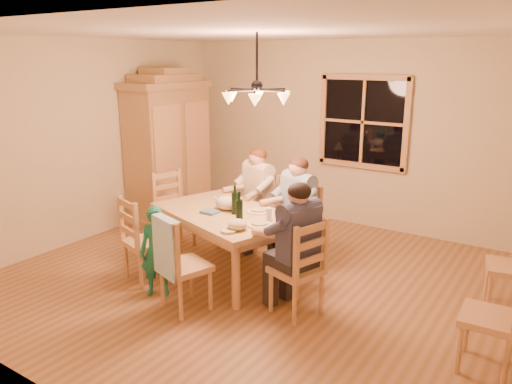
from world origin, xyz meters
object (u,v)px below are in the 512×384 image
Objects in this scene: wine_bottle_b at (239,207)px; chair_far_right at (296,242)px; chair_end_right at (296,284)px; adult_slate_man at (297,232)px; armoire at (169,151)px; chair_end_left at (175,223)px; chair_near_left at (147,255)px; chair_spare_back at (508,282)px; chair_far_left at (257,226)px; child at (157,252)px; chair_near_right at (186,280)px; adult_plaid_man at (297,199)px; chandelier at (257,95)px; wine_bottle_a at (235,200)px; chair_spare_front at (487,335)px; adult_woman at (257,186)px; dining_table at (226,220)px.

chair_far_right is at bearing 75.65° from wine_bottle_b.
adult_slate_man is (0.00, 0.00, 0.54)m from chair_end_right.
armoire is 2.32× the size of chair_end_left.
chair_near_left is 3.80m from chair_spare_back.
chair_far_left is 1.87m from adult_slate_man.
child is (-0.84, -1.49, 0.18)m from chair_far_right.
chair_far_left is at bearing 77.17° from chair_spare_back.
chair_far_right is 1.60m from chair_near_right.
adult_plaid_man is 1.00× the size of adult_slate_man.
chair_near_left is (-1.04, -0.67, -1.77)m from chandelier.
chair_spare_front is (2.71, -0.31, -0.62)m from wine_bottle_a.
chair_end_left is (-0.48, 0.99, 0.00)m from chair_near_left.
wine_bottle_a reaches higher than chair_near_left.
adult_plaid_man is (0.16, 0.63, -1.24)m from chandelier.
chair_near_left is 3.00× the size of wine_bottle_b.
chair_far_left is at bearing 108.31° from wine_bottle_a.
adult_woman reaches higher than chair_near_right.
child is (-0.45, 0.06, 0.18)m from chair_near_right.
chair_spare_back is at bearing -37.41° from chair_end_right.
adult_slate_man is (3.14, -1.60, -0.22)m from armoire.
chair_end_left is at bearing 162.36° from dining_table.
wine_bottle_b is 0.33× the size of chair_spare_back.
chair_spare_back is at bearing 50.58° from chair_near_right.
chair_near_left is 3.00× the size of wine_bottle_a.
chair_end_right is 1.28m from adult_plaid_man.
chair_far_right is 0.54m from adult_plaid_man.
adult_slate_man is (0.72, -0.39, -1.24)m from chandelier.
child is at bearing 126.29° from adult_slate_man.
chair_far_right is (0.72, -0.23, 0.00)m from chair_far_left.
chair_spare_back is (4.87, -0.39, -0.75)m from armoire.
child is at bearing 106.18° from chair_spare_back.
child is at bearing 103.54° from adult_woman.
chair_spare_back is (2.51, 1.06, -0.62)m from wine_bottle_b.
armoire is 2.32× the size of chair_far_left.
chandelier is at bearing 96.34° from chair_spare_back.
wine_bottle_a is at bearing 125.95° from adult_woman.
chair_near_left reaches higher than child.
armoire is at bearing 5.01° from chair_far_right.
adult_plaid_man reaches higher than chair_spare_back.
dining_table is at bearing 90.00° from chair_end_right.
armoire is at bearing 73.37° from chair_spare_back.
chair_near_left and chair_end_left have the same top height.
chair_end_right is at bearing -10.90° from wine_bottle_b.
chair_end_left is (-0.96, -0.53, 0.00)m from chair_far_left.
chair_end_right is at bearing -28.48° from chandelier.
chair_far_right is 1.13× the size of adult_woman.
chair_near_right and chair_spare_front have the same top height.
chair_end_right is (0.96, 0.53, 0.00)m from chair_near_right.
chair_end_right is (2.24, -0.71, 0.00)m from chair_end_left.
chair_end_left is (-1.52, 0.32, -1.77)m from chandelier.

